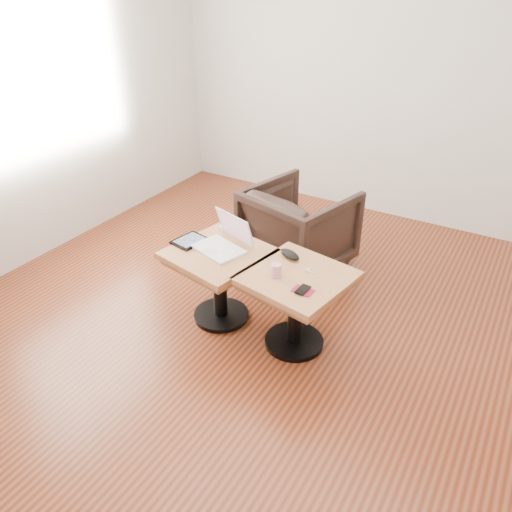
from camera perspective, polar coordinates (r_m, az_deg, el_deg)
The scene contains 11 objects.
room_shell at distance 2.68m, azimuth 2.87°, elevation 13.09°, with size 4.52×4.52×2.71m.
side_table_left at distance 3.32m, azimuth -4.22°, elevation -1.43°, with size 0.69×0.69×0.53m.
side_table_right at distance 3.08m, azimuth 4.65°, elevation -4.24°, with size 0.68×0.68×0.53m.
laptop at distance 3.26m, azimuth -3.69°, elevation 1.61°, with size 0.40×0.37×0.22m.
tablet at distance 3.38m, azimuth -7.60°, elevation 1.74°, with size 0.21×0.24×0.02m.
charging_adapter at distance 3.52m, azimuth -3.94°, elevation 3.26°, with size 0.04×0.04×0.02m, color white.
glasses_case at distance 3.16m, azimuth 3.91°, elevation 0.18°, with size 0.16×0.07×0.05m, color black.
striped_cup at distance 2.97m, azimuth 2.29°, elevation -1.62°, with size 0.06×0.06×0.08m, color #D8527A.
earbuds_tangle at distance 3.04m, azimuth 6.22°, elevation -1.74°, with size 0.07×0.04×0.01m.
phone_on_sleeve at distance 2.86m, azimuth 5.38°, elevation -3.92°, with size 0.12×0.11×0.01m.
armchair at distance 3.97m, azimuth 4.92°, elevation 3.20°, with size 0.72×0.74×0.67m, color black.
Camera 1 is at (1.20, -2.26, 2.16)m, focal length 35.00 mm.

